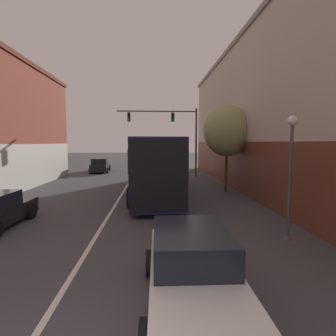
{
  "coord_description": "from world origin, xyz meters",
  "views": [
    {
      "loc": [
        1.96,
        -1.96,
        3.16
      ],
      "look_at": [
        2.75,
        12.49,
        1.74
      ],
      "focal_mm": 28.0,
      "sensor_mm": 36.0,
      "label": 1
    }
  ],
  "objects_px": {
    "traffic_signal_gantry": "(173,127)",
    "street_lamp": "(290,168)",
    "parked_car_left_near": "(100,165)",
    "bus": "(153,163)",
    "street_tree_near": "(227,131)",
    "hatchback_foreground": "(192,271)"
  },
  "relations": [
    {
      "from": "traffic_signal_gantry",
      "to": "street_lamp",
      "type": "bearing_deg",
      "value": -80.79
    },
    {
      "from": "parked_car_left_near",
      "to": "traffic_signal_gantry",
      "type": "bearing_deg",
      "value": -125.63
    },
    {
      "from": "bus",
      "to": "traffic_signal_gantry",
      "type": "height_order",
      "value": "traffic_signal_gantry"
    },
    {
      "from": "traffic_signal_gantry",
      "to": "street_tree_near",
      "type": "height_order",
      "value": "traffic_signal_gantry"
    },
    {
      "from": "hatchback_foreground",
      "to": "traffic_signal_gantry",
      "type": "relative_size",
      "value": 0.55
    },
    {
      "from": "bus",
      "to": "street_tree_near",
      "type": "xyz_separation_m",
      "value": [
        4.7,
        0.34,
        1.99
      ]
    },
    {
      "from": "street_lamp",
      "to": "parked_car_left_near",
      "type": "bearing_deg",
      "value": 116.4
    },
    {
      "from": "street_tree_near",
      "to": "hatchback_foreground",
      "type": "bearing_deg",
      "value": -108.55
    },
    {
      "from": "parked_car_left_near",
      "to": "street_tree_near",
      "type": "distance_m",
      "value": 16.19
    },
    {
      "from": "street_tree_near",
      "to": "bus",
      "type": "bearing_deg",
      "value": -175.81
    },
    {
      "from": "traffic_signal_gantry",
      "to": "street_tree_near",
      "type": "relative_size",
      "value": 1.32
    },
    {
      "from": "hatchback_foreground",
      "to": "street_tree_near",
      "type": "height_order",
      "value": "street_tree_near"
    },
    {
      "from": "hatchback_foreground",
      "to": "street_tree_near",
      "type": "bearing_deg",
      "value": -17.83
    },
    {
      "from": "hatchback_foreground",
      "to": "parked_car_left_near",
      "type": "xyz_separation_m",
      "value": [
        -6.5,
        23.6,
        0.01
      ]
    },
    {
      "from": "traffic_signal_gantry",
      "to": "street_lamp",
      "type": "xyz_separation_m",
      "value": [
        2.58,
        -15.9,
        -2.17
      ]
    },
    {
      "from": "hatchback_foreground",
      "to": "traffic_signal_gantry",
      "type": "height_order",
      "value": "traffic_signal_gantry"
    },
    {
      "from": "traffic_signal_gantry",
      "to": "bus",
      "type": "bearing_deg",
      "value": -103.1
    },
    {
      "from": "bus",
      "to": "parked_car_left_near",
      "type": "distance_m",
      "value": 13.65
    },
    {
      "from": "bus",
      "to": "hatchback_foreground",
      "type": "relative_size",
      "value": 2.87
    },
    {
      "from": "street_lamp",
      "to": "street_tree_near",
      "type": "height_order",
      "value": "street_tree_near"
    },
    {
      "from": "parked_car_left_near",
      "to": "street_lamp",
      "type": "xyz_separation_m",
      "value": [
        10.11,
        -20.36,
        1.65
      ]
    },
    {
      "from": "street_tree_near",
      "to": "street_lamp",
      "type": "bearing_deg",
      "value": -91.92
    }
  ]
}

